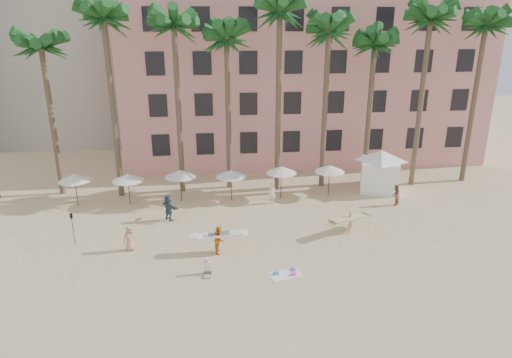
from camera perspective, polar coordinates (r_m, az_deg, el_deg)
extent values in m
plane|color=#D1B789|center=(25.86, 0.82, -12.87)|extent=(120.00, 120.00, 0.00)
cube|color=pink|center=(49.03, 5.44, 12.49)|extent=(35.00, 14.00, 16.00)
cylinder|color=brown|center=(39.96, -24.10, 6.43)|extent=(0.44, 0.44, 12.00)
cylinder|color=brown|center=(37.56, -17.42, 8.06)|extent=(0.44, 0.44, 14.00)
cylinder|color=brown|center=(37.45, -9.65, 8.25)|extent=(0.44, 0.44, 13.50)
cylinder|color=brown|center=(38.00, -3.49, 7.88)|extent=(0.44, 0.44, 12.50)
cylinder|color=brown|center=(37.23, 2.80, 9.22)|extent=(0.44, 0.44, 14.50)
cylinder|color=brown|center=(38.66, 8.60, 8.27)|extent=(0.44, 0.44, 13.00)
cylinder|color=brown|center=(40.41, 13.93, 7.68)|extent=(0.44, 0.44, 12.00)
cylinder|color=brown|center=(40.87, 19.86, 8.66)|extent=(0.44, 0.44, 14.00)
cylinder|color=brown|center=(43.73, 25.52, 8.23)|extent=(0.44, 0.44, 13.50)
cylinder|color=#332B23|center=(37.86, -21.55, -1.40)|extent=(0.07, 0.07, 2.50)
cone|color=white|center=(37.51, -21.75, 0.17)|extent=(2.50, 2.50, 0.55)
cylinder|color=#332B23|center=(36.90, -15.59, -1.34)|extent=(0.07, 0.07, 2.40)
cone|color=white|center=(36.55, -15.73, 0.20)|extent=(2.50, 2.50, 0.55)
cylinder|color=#332B23|center=(36.60, -9.37, -0.95)|extent=(0.07, 0.07, 2.50)
cone|color=white|center=(36.24, -9.46, 0.68)|extent=(2.50, 2.50, 0.55)
cylinder|color=#332B23|center=(36.49, -3.09, -0.86)|extent=(0.07, 0.07, 2.40)
cone|color=white|center=(36.14, -3.12, 0.71)|extent=(2.50, 2.50, 0.55)
cylinder|color=#332B23|center=(36.77, 3.15, -0.53)|extent=(0.07, 0.07, 2.60)
cone|color=white|center=(36.39, 3.18, 1.17)|extent=(2.50, 2.50, 0.55)
cylinder|color=#332B23|center=(37.79, 9.10, -0.28)|extent=(0.07, 0.07, 2.50)
cone|color=white|center=(37.44, 9.18, 1.31)|extent=(2.50, 2.50, 0.55)
cube|color=white|center=(39.97, 15.16, 0.45)|extent=(3.80, 3.80, 2.60)
cone|color=white|center=(39.45, 15.38, 2.85)|extent=(5.70, 5.70, 0.90)
cube|color=white|center=(26.64, 3.71, -11.83)|extent=(1.98, 1.38, 0.02)
cube|color=teal|center=(26.60, 2.53, -11.71)|extent=(0.35, 0.31, 0.10)
cube|color=#DE3DA5|center=(26.59, 4.69, -11.76)|extent=(0.32, 0.28, 0.12)
cube|color=#6E48AC|center=(27.06, 4.66, -11.20)|extent=(0.32, 0.35, 0.08)
imported|color=#D7B078|center=(31.73, 11.77, -5.26)|extent=(0.52, 0.66, 1.59)
cube|color=#D5CB85|center=(31.60, 11.81, -4.74)|extent=(3.37, 2.26, 0.40)
imported|color=orange|center=(28.60, -4.61, -7.55)|extent=(0.78, 0.94, 1.75)
cube|color=white|center=(28.45, -4.63, -6.92)|extent=(2.93, 0.81, 0.30)
imported|color=silver|center=(35.86, 2.00, -1.79)|extent=(0.71, 0.55, 1.72)
imported|color=tan|center=(29.85, -15.55, -7.17)|extent=(0.95, 0.82, 1.64)
imported|color=#34445C|center=(33.48, -10.86, -3.54)|extent=(1.59, 1.72, 1.92)
imported|color=brown|center=(37.19, 17.04, -1.94)|extent=(1.00, 1.01, 1.65)
cylinder|color=black|center=(31.54, -21.88, -5.96)|extent=(0.04, 0.04, 2.10)
cube|color=black|center=(31.15, -22.11, -4.29)|extent=(0.18, 0.03, 0.35)
cube|color=#3F3F4C|center=(26.75, -6.07, -11.51)|extent=(0.43, 0.40, 0.23)
cube|color=tan|center=(26.49, -6.06, -11.99)|extent=(0.38, 0.43, 0.11)
cube|color=white|center=(26.61, -6.10, -10.79)|extent=(0.42, 0.25, 0.53)
sphere|color=tan|center=(26.42, -6.13, -10.07)|extent=(0.23, 0.23, 0.23)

